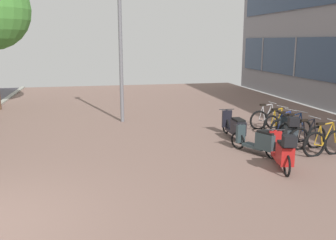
{
  "coord_description": "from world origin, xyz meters",
  "views": [
    {
      "loc": [
        1.91,
        -6.13,
        3.03
      ],
      "look_at": [
        3.81,
        2.82,
        1.09
      ],
      "focal_mm": 39.88,
      "sensor_mm": 36.0,
      "label": 1
    }
  ],
  "objects_px": {
    "bicycle_rack_03": "(285,128)",
    "bicycle_rack_04": "(277,123)",
    "bicycle_rack_02": "(294,132)",
    "scooter_near": "(260,141)",
    "bicycle_rack_01": "(307,138)",
    "bicycle_rack_00": "(325,143)",
    "scooter_extra": "(283,152)",
    "bicycle_rack_05": "(266,119)",
    "scooter_mid": "(290,131)",
    "lamp_post": "(120,39)",
    "scooter_far": "(235,127)"
  },
  "relations": [
    {
      "from": "bicycle_rack_05",
      "to": "scooter_extra",
      "type": "distance_m",
      "value": 4.35
    },
    {
      "from": "bicycle_rack_03",
      "to": "scooter_far",
      "type": "xyz_separation_m",
      "value": [
        -1.64,
        0.15,
        0.07
      ]
    },
    {
      "from": "bicycle_rack_00",
      "to": "bicycle_rack_04",
      "type": "xyz_separation_m",
      "value": [
        -0.01,
        2.6,
        -0.02
      ]
    },
    {
      "from": "scooter_near",
      "to": "scooter_extra",
      "type": "height_order",
      "value": "scooter_extra"
    },
    {
      "from": "bicycle_rack_02",
      "to": "bicycle_rack_03",
      "type": "bearing_deg",
      "value": 85.63
    },
    {
      "from": "bicycle_rack_00",
      "to": "bicycle_rack_02",
      "type": "distance_m",
      "value": 1.31
    },
    {
      "from": "scooter_far",
      "to": "bicycle_rack_00",
      "type": "bearing_deg",
      "value": -50.51
    },
    {
      "from": "lamp_post",
      "to": "scooter_extra",
      "type": "bearing_deg",
      "value": -62.41
    },
    {
      "from": "bicycle_rack_05",
      "to": "bicycle_rack_02",
      "type": "bearing_deg",
      "value": -91.59
    },
    {
      "from": "scooter_mid",
      "to": "lamp_post",
      "type": "relative_size",
      "value": 0.31
    },
    {
      "from": "scooter_mid",
      "to": "scooter_extra",
      "type": "distance_m",
      "value": 2.24
    },
    {
      "from": "scooter_near",
      "to": "scooter_far",
      "type": "height_order",
      "value": "scooter_far"
    },
    {
      "from": "bicycle_rack_01",
      "to": "bicycle_rack_02",
      "type": "relative_size",
      "value": 0.94
    },
    {
      "from": "bicycle_rack_05",
      "to": "scooter_extra",
      "type": "height_order",
      "value": "scooter_extra"
    },
    {
      "from": "bicycle_rack_00",
      "to": "bicycle_rack_02",
      "type": "relative_size",
      "value": 1.02
    },
    {
      "from": "bicycle_rack_01",
      "to": "scooter_far",
      "type": "height_order",
      "value": "bicycle_rack_01"
    },
    {
      "from": "bicycle_rack_01",
      "to": "lamp_post",
      "type": "height_order",
      "value": "lamp_post"
    },
    {
      "from": "bicycle_rack_02",
      "to": "scooter_far",
      "type": "bearing_deg",
      "value": 153.31
    },
    {
      "from": "bicycle_rack_03",
      "to": "scooter_extra",
      "type": "relative_size",
      "value": 0.69
    },
    {
      "from": "bicycle_rack_05",
      "to": "scooter_near",
      "type": "xyz_separation_m",
      "value": [
        -1.62,
        -2.85,
        0.04
      ]
    },
    {
      "from": "scooter_extra",
      "to": "scooter_mid",
      "type": "bearing_deg",
      "value": 56.38
    },
    {
      "from": "bicycle_rack_01",
      "to": "scooter_mid",
      "type": "bearing_deg",
      "value": 127.51
    },
    {
      "from": "bicycle_rack_02",
      "to": "scooter_extra",
      "type": "xyz_separation_m",
      "value": [
        -1.54,
        -2.09,
        0.09
      ]
    },
    {
      "from": "bicycle_rack_00",
      "to": "scooter_far",
      "type": "height_order",
      "value": "bicycle_rack_00"
    },
    {
      "from": "bicycle_rack_01",
      "to": "bicycle_rack_05",
      "type": "xyz_separation_m",
      "value": [
        0.03,
        2.6,
        0.0
      ]
    },
    {
      "from": "bicycle_rack_00",
      "to": "bicycle_rack_04",
      "type": "relative_size",
      "value": 1.16
    },
    {
      "from": "bicycle_rack_04",
      "to": "lamp_post",
      "type": "xyz_separation_m",
      "value": [
        -4.94,
        2.87,
        2.76
      ]
    },
    {
      "from": "bicycle_rack_03",
      "to": "bicycle_rack_02",
      "type": "bearing_deg",
      "value": -94.37
    },
    {
      "from": "scooter_mid",
      "to": "scooter_extra",
      "type": "height_order",
      "value": "scooter_extra"
    },
    {
      "from": "scooter_extra",
      "to": "scooter_far",
      "type": "bearing_deg",
      "value": 91.0
    },
    {
      "from": "bicycle_rack_00",
      "to": "scooter_mid",
      "type": "bearing_deg",
      "value": 112.25
    },
    {
      "from": "bicycle_rack_03",
      "to": "bicycle_rack_00",
      "type": "bearing_deg",
      "value": -87.36
    },
    {
      "from": "lamp_post",
      "to": "bicycle_rack_01",
      "type": "bearing_deg",
      "value": -44.91
    },
    {
      "from": "bicycle_rack_01",
      "to": "bicycle_rack_04",
      "type": "relative_size",
      "value": 1.07
    },
    {
      "from": "bicycle_rack_05",
      "to": "scooter_extra",
      "type": "relative_size",
      "value": 0.71
    },
    {
      "from": "bicycle_rack_00",
      "to": "scooter_near",
      "type": "xyz_separation_m",
      "value": [
        -1.7,
        0.4,
        0.03
      ]
    },
    {
      "from": "scooter_extra",
      "to": "lamp_post",
      "type": "distance_m",
      "value": 7.55
    },
    {
      "from": "bicycle_rack_04",
      "to": "scooter_extra",
      "type": "xyz_separation_m",
      "value": [
        -1.67,
        -3.39,
        0.12
      ]
    },
    {
      "from": "bicycle_rack_01",
      "to": "bicycle_rack_03",
      "type": "relative_size",
      "value": 1.04
    },
    {
      "from": "scooter_near",
      "to": "bicycle_rack_02",
      "type": "bearing_deg",
      "value": 29.96
    },
    {
      "from": "scooter_far",
      "to": "scooter_extra",
      "type": "distance_m",
      "value": 2.89
    },
    {
      "from": "bicycle_rack_00",
      "to": "bicycle_rack_05",
      "type": "distance_m",
      "value": 3.25
    },
    {
      "from": "bicycle_rack_01",
      "to": "bicycle_rack_02",
      "type": "xyz_separation_m",
      "value": [
        -0.02,
        0.65,
        0.02
      ]
    },
    {
      "from": "scooter_mid",
      "to": "bicycle_rack_00",
      "type": "bearing_deg",
      "value": -67.75
    },
    {
      "from": "bicycle_rack_02",
      "to": "scooter_near",
      "type": "distance_m",
      "value": 1.8
    },
    {
      "from": "scooter_mid",
      "to": "scooter_far",
      "type": "relative_size",
      "value": 0.92
    },
    {
      "from": "bicycle_rack_04",
      "to": "scooter_mid",
      "type": "distance_m",
      "value": 1.59
    },
    {
      "from": "bicycle_rack_01",
      "to": "bicycle_rack_03",
      "type": "xyz_separation_m",
      "value": [
        0.02,
        1.3,
        -0.01
      ]
    },
    {
      "from": "bicycle_rack_03",
      "to": "bicycle_rack_04",
      "type": "distance_m",
      "value": 0.65
    },
    {
      "from": "bicycle_rack_02",
      "to": "scooter_far",
      "type": "distance_m",
      "value": 1.78
    }
  ]
}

